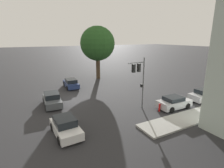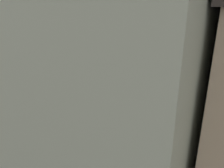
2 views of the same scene
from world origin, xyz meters
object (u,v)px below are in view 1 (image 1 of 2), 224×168
(crossing_car_0, at_px, (52,99))
(crossing_car_1, at_px, (71,83))
(parked_car_0, at_px, (174,102))
(traffic_signal, at_px, (139,74))
(parked_car_1, at_px, (206,95))
(fire_hydrant, at_px, (159,107))
(street_tree, at_px, (98,44))
(crossing_car_2, at_px, (66,127))

(crossing_car_0, xyz_separation_m, crossing_car_1, (-6.61, 4.13, -0.02))
(crossing_car_0, height_order, parked_car_0, crossing_car_0)
(traffic_signal, distance_m, crossing_car_0, 10.78)
(crossing_car_1, xyz_separation_m, parked_car_1, (14.21, 13.97, 0.01))
(parked_car_0, bearing_deg, fire_hydrant, 179.04)
(crossing_car_0, distance_m, parked_car_1, 19.63)
(street_tree, height_order, crossing_car_2, street_tree)
(crossing_car_0, bearing_deg, crossing_car_1, 150.62)
(crossing_car_1, distance_m, parked_car_0, 16.39)
(street_tree, distance_m, traffic_signal, 16.92)
(traffic_signal, bearing_deg, crossing_car_0, 49.97)
(parked_car_0, bearing_deg, street_tree, 96.15)
(crossing_car_2, relative_size, parked_car_0, 1.01)
(crossing_car_0, xyz_separation_m, fire_hydrant, (7.54, 10.15, -0.23))
(traffic_signal, bearing_deg, parked_car_1, -105.01)
(parked_car_1, bearing_deg, parked_car_0, -177.73)
(parked_car_1, distance_m, fire_hydrant, 7.94)
(street_tree, xyz_separation_m, crossing_car_1, (4.05, -6.65, -6.12))
(crossing_car_1, xyz_separation_m, parked_car_0, (14.23, 8.14, -0.00))
(street_tree, height_order, parked_car_0, street_tree)
(parked_car_1, height_order, fire_hydrant, parked_car_1)
(street_tree, bearing_deg, parked_car_1, 21.85)
(crossing_car_1, height_order, parked_car_0, crossing_car_1)
(traffic_signal, xyz_separation_m, parked_car_1, (1.72, 9.71, -3.39))
(crossing_car_2, bearing_deg, fire_hydrant, 86.52)
(crossing_car_0, relative_size, crossing_car_1, 0.97)
(crossing_car_0, xyz_separation_m, crossing_car_2, (7.38, -0.18, -0.02))
(crossing_car_0, bearing_deg, street_tree, 137.30)
(crossing_car_0, height_order, crossing_car_2, crossing_car_0)
(parked_car_0, xyz_separation_m, fire_hydrant, (-0.09, -2.11, -0.20))
(crossing_car_2, height_order, parked_car_1, parked_car_1)
(fire_hydrant, bearing_deg, crossing_car_2, -90.84)
(street_tree, distance_m, parked_car_1, 20.59)
(street_tree, bearing_deg, crossing_car_1, -58.67)
(crossing_car_0, relative_size, parked_car_0, 1.09)
(crossing_car_2, distance_m, parked_car_1, 18.27)
(fire_hydrant, bearing_deg, crossing_car_1, -156.92)
(crossing_car_2, bearing_deg, street_tree, 146.09)
(crossing_car_1, bearing_deg, parked_car_1, -132.92)
(crossing_car_1, relative_size, parked_car_1, 0.93)
(street_tree, relative_size, fire_hydrant, 11.04)
(street_tree, xyz_separation_m, parked_car_1, (18.25, 7.32, -6.10))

